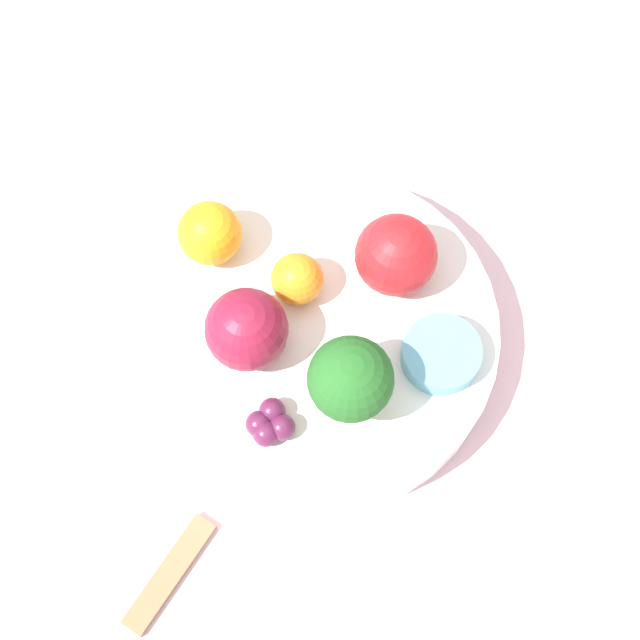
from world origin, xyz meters
name	(u,v)px	position (x,y,z in m)	size (l,w,h in m)	color
ground_plane	(320,354)	(0.00, 0.00, 0.00)	(6.00, 6.00, 0.00)	gray
table_surface	(320,349)	(0.00, 0.00, 0.01)	(1.20, 1.20, 0.02)	silver
bowl	(320,335)	(0.00, 0.00, 0.04)	(0.24, 0.24, 0.04)	white
broccoli	(350,380)	(-0.02, 0.05, 0.10)	(0.05, 0.05, 0.07)	#99C17A
apple_red	(247,329)	(0.05, 0.02, 0.08)	(0.05, 0.05, 0.05)	maroon
apple_green	(396,255)	(-0.05, -0.05, 0.09)	(0.06, 0.06, 0.06)	red
orange_front	(297,279)	(0.02, -0.02, 0.08)	(0.04, 0.04, 0.04)	orange
orange_back	(210,233)	(0.08, -0.05, 0.08)	(0.04, 0.04, 0.04)	orange
grape_cluster	(270,424)	(0.02, 0.07, 0.07)	(0.03, 0.03, 0.02)	#5B1E42
small_cup	(441,354)	(-0.08, 0.01, 0.07)	(0.05, 0.05, 0.02)	#66B2DB
spoon	(170,574)	(0.08, 0.17, 0.02)	(0.05, 0.08, 0.01)	olive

